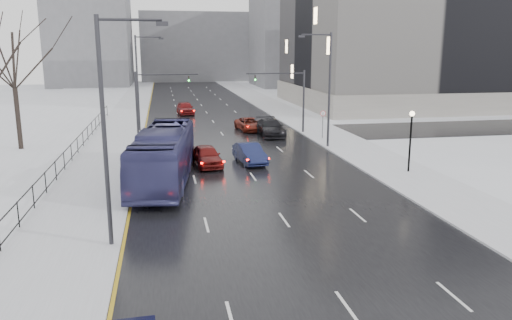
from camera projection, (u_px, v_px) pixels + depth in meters
road at (211, 119)px, 62.10m from camera, size 16.00×150.00×0.04m
cross_road at (223, 136)px, 50.59m from camera, size 130.00×10.00×0.04m
sidewalk_left at (125, 121)px, 60.20m from camera, size 5.00×150.00×0.16m
sidewalk_right at (293, 117)px, 63.97m from camera, size 5.00×150.00×0.16m
park_strip at (41, 123)px, 58.50m from camera, size 14.00×150.00×0.12m
tree_park_e at (21, 150)px, 43.49m from camera, size 9.45×9.45×13.50m
iron_fence at (49, 177)px, 30.79m from camera, size 0.06×70.00×1.30m
streetlight_r_mid at (327, 84)px, 43.16m from camera, size 2.95×0.25×10.00m
streetlight_l_near at (109, 122)px, 21.04m from camera, size 2.95×0.25×10.00m
streetlight_l_far at (140, 78)px, 51.73m from camera, size 2.95×0.25×10.00m
lamppost_r_mid at (411, 132)px, 34.66m from camera, size 0.36×0.36×4.28m
mast_signal_right at (294, 94)px, 51.01m from camera, size 6.10×0.33×6.50m
mast_signal_left at (148, 96)px, 48.38m from camera, size 6.10×0.33×6.50m
no_uturn_sign at (323, 116)px, 47.91m from camera, size 0.60×0.06×2.70m
civic_building at (427, 32)px, 77.45m from camera, size 41.00×31.00×24.80m
bldg_far_right at (306, 38)px, 117.48m from camera, size 24.00×20.00×22.00m
bldg_far_left at (90, 25)px, 117.43m from camera, size 18.00×22.00×28.00m
bldg_far_center at (197, 47)px, 137.58m from camera, size 30.00×18.00×18.00m
bus at (164, 155)px, 32.48m from camera, size 4.66×13.21×3.60m
sedan_center_near at (207, 156)px, 37.24m from camera, size 2.34×4.75×1.56m
sedan_right_near at (250, 153)px, 38.21m from camera, size 2.16×4.74×1.51m
sedan_right_cross at (250, 124)px, 53.37m from camera, size 2.91×5.20×1.37m
sedan_right_far at (270, 128)px, 50.16m from camera, size 2.37×5.74×1.66m
sedan_center_far at (185, 108)px, 66.54m from camera, size 2.42×5.13×1.70m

